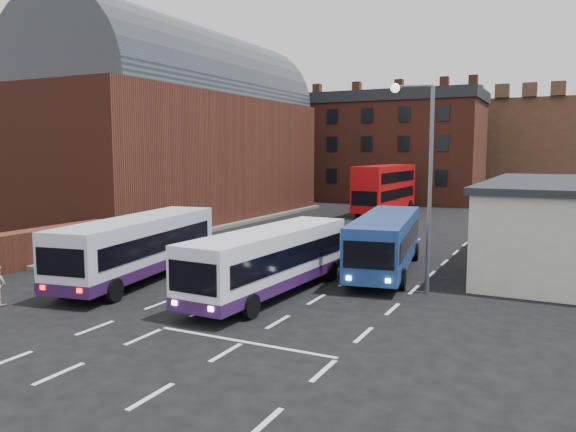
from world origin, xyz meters
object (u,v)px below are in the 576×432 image
at_px(bus_white_inbound, 270,257).
at_px(street_lamp, 423,168).
at_px(bus_blue, 386,239).
at_px(bus_white_outbound, 139,243).
at_px(bus_red_double, 385,188).

height_order(bus_white_inbound, street_lamp, street_lamp).
bearing_deg(street_lamp, bus_blue, 127.24).
bearing_deg(bus_white_outbound, bus_red_double, 77.14).
height_order(bus_white_outbound, bus_red_double, bus_red_double).
relative_size(bus_white_outbound, bus_red_double, 0.94).
xyz_separation_m(bus_blue, bus_red_double, (-7.36, 24.39, 0.76)).
distance_m(bus_white_outbound, bus_blue, 11.27).
height_order(bus_blue, bus_red_double, bus_red_double).
bearing_deg(bus_white_inbound, bus_blue, -112.50).
distance_m(bus_white_outbound, bus_white_inbound, 6.46).
xyz_separation_m(bus_white_outbound, bus_red_double, (1.98, 30.70, 0.71)).
relative_size(bus_white_outbound, bus_white_inbound, 1.08).
bearing_deg(bus_blue, street_lamp, 118.21).
height_order(bus_white_outbound, bus_blue, bus_white_outbound).
bearing_deg(bus_white_inbound, bus_white_outbound, 4.63).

